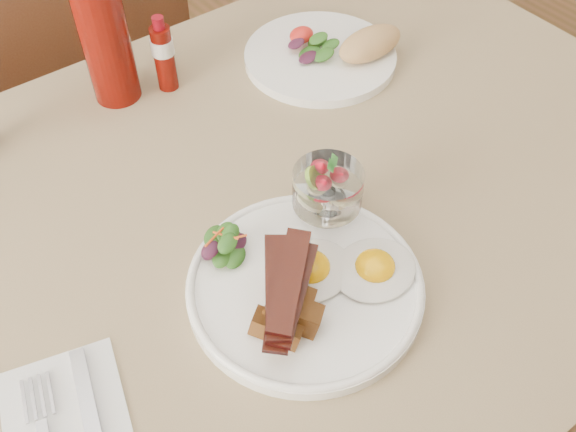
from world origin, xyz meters
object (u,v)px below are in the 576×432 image
(chair_far, at_px, (83,92))
(main_plate, at_px, (305,286))
(hot_sauce_bottle, at_px, (164,54))
(second_plate, at_px, (332,52))
(table, at_px, (260,247))
(fruit_cup, at_px, (327,189))
(ketchup_bottle, at_px, (106,40))

(chair_far, distance_m, main_plate, 0.84)
(hot_sauce_bottle, bearing_deg, second_plate, -22.37)
(second_plate, distance_m, hot_sauce_bottle, 0.27)
(table, distance_m, main_plate, 0.18)
(chair_far, distance_m, fruit_cup, 0.80)
(chair_far, xyz_separation_m, hot_sauce_bottle, (0.03, -0.37, 0.29))
(second_plate, bearing_deg, chair_far, 121.00)
(ketchup_bottle, distance_m, hot_sauce_bottle, 0.09)
(second_plate, height_order, hot_sauce_bottle, hot_sauce_bottle)
(second_plate, bearing_deg, hot_sauce_bottle, 157.63)
(main_plate, xyz_separation_m, ketchup_bottle, (-0.01, 0.47, 0.09))
(ketchup_bottle, height_order, hot_sauce_bottle, ketchup_bottle)
(chair_far, distance_m, ketchup_bottle, 0.47)
(chair_far, bearing_deg, ketchup_bottle, -96.55)
(fruit_cup, bearing_deg, main_plate, -141.86)
(main_plate, xyz_separation_m, fruit_cup, (0.09, 0.07, 0.06))
(fruit_cup, bearing_deg, ketchup_bottle, 102.97)
(main_plate, xyz_separation_m, hot_sauce_bottle, (0.07, 0.44, 0.05))
(main_plate, bearing_deg, fruit_cup, 38.14)
(table, height_order, ketchup_bottle, ketchup_bottle)
(table, distance_m, fruit_cup, 0.18)
(table, distance_m, ketchup_bottle, 0.38)
(chair_far, xyz_separation_m, ketchup_bottle, (-0.04, -0.34, 0.33))
(fruit_cup, relative_size, hot_sauce_bottle, 0.71)
(main_plate, bearing_deg, chair_far, 87.65)
(table, relative_size, fruit_cup, 15.08)
(main_plate, height_order, hot_sauce_bottle, hot_sauce_bottle)
(main_plate, height_order, fruit_cup, fruit_cup)
(main_plate, distance_m, fruit_cup, 0.12)
(table, xyz_separation_m, hot_sauce_bottle, (0.03, 0.29, 0.15))
(table, relative_size, ketchup_bottle, 6.31)
(table, bearing_deg, chair_far, 90.00)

